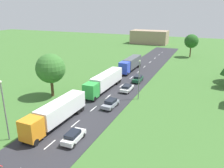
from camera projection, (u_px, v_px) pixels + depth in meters
road at (98, 105)px, 42.67m from camera, size 10.00×140.00×0.06m
lane_marking_centre at (94, 108)px, 41.34m from camera, size 0.16×123.87×0.01m
truck_lead at (56, 112)px, 35.03m from camera, size 2.62×13.16×3.42m
truck_second at (105, 81)px, 49.87m from camera, size 2.64×14.58×3.56m
truck_third at (131, 63)px, 65.71m from camera, size 2.51×12.80×3.55m
car_second at (74, 136)px, 30.80m from camera, size 1.87×4.08×1.47m
car_third at (110, 103)px, 41.44m from camera, size 1.98×4.05×1.47m
car_fourth at (127, 88)px, 49.54m from camera, size 1.82×4.12×1.44m
car_fifth at (138, 79)px, 55.89m from camera, size 2.00×4.29×1.50m
lamppost_lead at (4, 108)px, 30.15m from camera, size 0.36×0.36×8.50m
lamppost_second at (139, 78)px, 44.32m from camera, size 0.36×0.36×7.91m
tree_oak at (191, 41)px, 83.10m from camera, size 4.95×4.95×8.28m
tree_maple at (51, 68)px, 45.47m from camera, size 5.86×5.86×8.77m
distant_building at (149, 37)px, 115.71m from camera, size 18.00×8.87×6.52m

